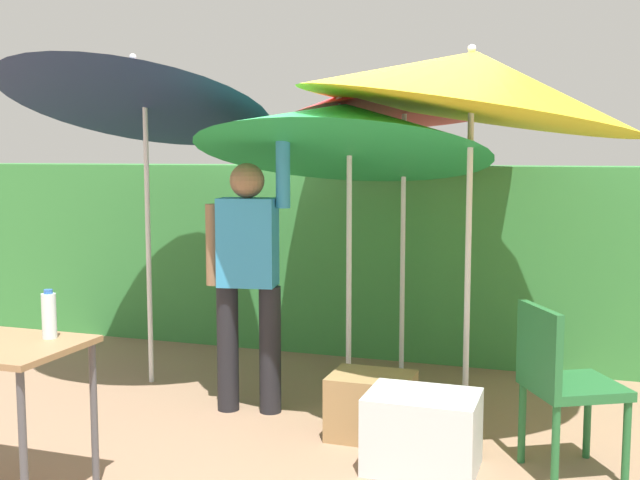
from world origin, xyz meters
TOP-DOWN VIEW (x-y plane):
  - ground_plane at (0.00, 0.00)m, footprint 24.00×24.00m
  - hedge_row at (0.00, 1.88)m, footprint 8.00×0.70m
  - umbrella_rainbow at (0.11, 0.46)m, footprint 1.95×1.98m
  - umbrella_orange at (0.34, 1.18)m, footprint 1.75×1.74m
  - umbrella_yellow at (0.96, 0.26)m, footprint 2.10×2.07m
  - umbrella_navy at (-1.38, 0.40)m, footprint 1.94×1.94m
  - person_vendor at (-0.39, 0.03)m, footprint 0.56×0.28m
  - chair_plastic at (1.54, -0.39)m, footprint 0.60×0.60m
  - cooler_box at (0.85, -0.54)m, footprint 0.58×0.42m
  - crate_cardboard at (0.48, -0.17)m, footprint 0.48×0.38m
  - bottle_water at (-0.83, -1.37)m, footprint 0.07×0.07m

SIDE VIEW (x-z plane):
  - ground_plane at x=0.00m, z-range 0.00..0.00m
  - crate_cardboard at x=0.48m, z-range 0.00..0.37m
  - cooler_box at x=0.85m, z-range 0.00..0.41m
  - chair_plastic at x=1.54m, z-range 0.07..0.96m
  - hedge_row at x=0.00m, z-range 0.00..1.56m
  - bottle_water at x=-0.83m, z-range 0.76..1.00m
  - person_vendor at x=-0.39m, z-range -0.01..1.87m
  - umbrella_rainbow at x=0.11m, z-range 0.72..2.91m
  - umbrella_yellow at x=0.96m, z-range 0.86..3.30m
  - umbrella_orange at x=0.34m, z-range 0.90..3.29m
  - umbrella_navy at x=-1.38m, z-range 0.85..3.45m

